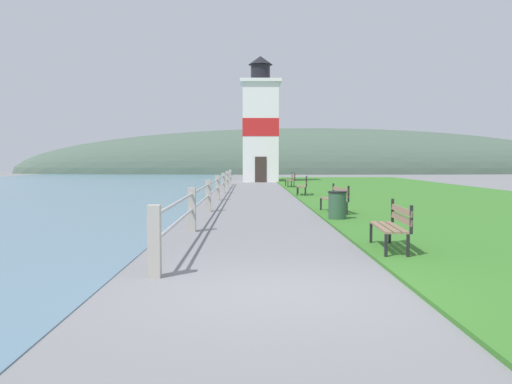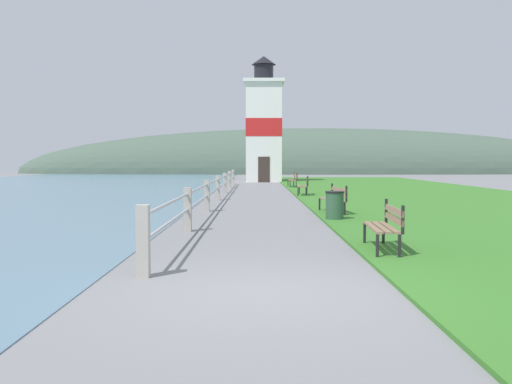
% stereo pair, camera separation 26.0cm
% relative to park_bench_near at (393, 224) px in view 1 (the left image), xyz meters
% --- Properties ---
extents(ground_plane, '(160.00, 160.00, 0.00)m').
position_rel_park_bench_near_xyz_m(ground_plane, '(-2.33, -3.20, -0.54)').
color(ground_plane, slate).
extents(grass_verge, '(12.00, 58.63, 0.06)m').
position_rel_park_bench_near_xyz_m(grass_verge, '(5.47, 16.34, -0.51)').
color(grass_verge, '#387528').
rests_on(grass_verge, ground_plane).
extents(seawall_railing, '(0.18, 32.40, 1.06)m').
position_rel_park_bench_near_xyz_m(seawall_railing, '(-4.03, 13.91, 0.08)').
color(seawall_railing, '#A8A399').
rests_on(seawall_railing, ground_plane).
extents(park_bench_near, '(0.57, 1.74, 0.94)m').
position_rel_park_bench_near_xyz_m(park_bench_near, '(0.00, 0.00, 0.00)').
color(park_bench_near, '#846B51').
rests_on(park_bench_near, ground_plane).
extents(park_bench_midway, '(0.66, 1.92, 0.94)m').
position_rel_park_bench_near_xyz_m(park_bench_midway, '(0.08, 7.49, 0.00)').
color(park_bench_midway, '#846B51').
rests_on(park_bench_midway, ground_plane).
extents(park_bench_far, '(0.66, 1.69, 0.94)m').
position_rel_park_bench_near_xyz_m(park_bench_far, '(-0.07, 16.78, -0.00)').
color(park_bench_far, '#846B51').
rests_on(park_bench_far, ground_plane).
extents(park_bench_by_lighthouse, '(0.51, 1.76, 0.94)m').
position_rel_park_bench_near_xyz_m(park_bench_by_lighthouse, '(-0.04, 25.25, 0.00)').
color(park_bench_by_lighthouse, '#846B51').
rests_on(park_bench_by_lighthouse, ground_plane).
extents(lighthouse, '(3.23, 3.23, 9.99)m').
position_rel_park_bench_near_xyz_m(lighthouse, '(-1.77, 35.33, 3.90)').
color(lighthouse, white).
rests_on(lighthouse, ground_plane).
extents(trash_bin, '(0.54, 0.54, 0.84)m').
position_rel_park_bench_near_xyz_m(trash_bin, '(-0.18, 5.48, -0.11)').
color(trash_bin, '#2D5138').
rests_on(trash_bin, ground_plane).
extents(distant_hillside, '(80.00, 16.00, 12.00)m').
position_rel_park_bench_near_xyz_m(distant_hillside, '(5.67, 65.88, -0.54)').
color(distant_hillside, '#475B4C').
rests_on(distant_hillside, ground_plane).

